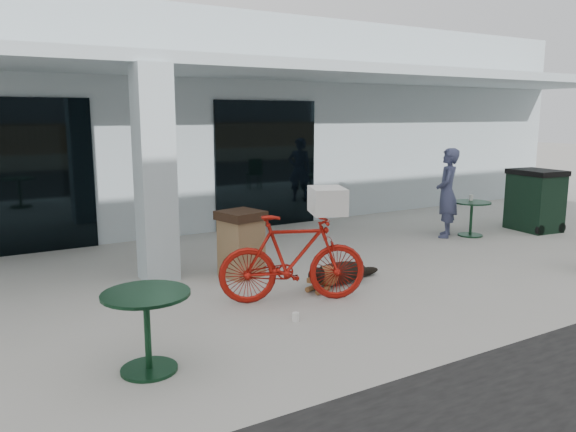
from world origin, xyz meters
TOP-DOWN VIEW (x-y plane):
  - ground at (0.00, 0.00)m, footprint 80.00×80.00m
  - building at (0.00, 8.50)m, footprint 22.00×7.00m
  - storefront_glass_left at (-3.20, 4.98)m, footprint 2.80×0.06m
  - storefront_glass_right at (1.80, 4.98)m, footprint 2.40×0.06m
  - column at (-1.50, 2.30)m, footprint 0.50×0.50m
  - overhang at (0.00, 3.60)m, footprint 22.00×2.80m
  - bicycle at (-0.32, 0.40)m, footprint 1.99×1.22m
  - laundry_basket at (0.09, 0.23)m, footprint 0.60×0.68m
  - dog at (0.63, 0.70)m, footprint 1.17×0.72m
  - cup_near_dog at (-0.67, -0.23)m, footprint 0.10×0.10m
  - cafe_table_near at (-2.55, -0.63)m, footprint 0.91×0.91m
  - cafe_table_far at (4.84, 2.00)m, footprint 0.91×0.91m
  - person at (4.34, 2.20)m, footprint 0.76×0.75m
  - cup_on_table at (4.96, 2.14)m, footprint 0.10×0.10m
  - trash_receptacle at (-0.38, 1.80)m, footprint 0.70×0.70m
  - wheeled_bin at (6.43, 1.72)m, footprint 0.90×1.08m

SIDE VIEW (x-z plane):
  - ground at x=0.00m, z-range 0.00..0.00m
  - cup_near_dog at x=-0.67m, z-range 0.00..0.10m
  - dog at x=0.63m, z-range 0.00..0.37m
  - cafe_table_far at x=4.84m, z-range 0.00..0.70m
  - cafe_table_near at x=-2.55m, z-range 0.00..0.78m
  - trash_receptacle at x=-0.38m, z-range 0.00..1.00m
  - bicycle at x=-0.32m, z-range 0.00..1.16m
  - wheeled_bin at x=6.43m, z-range 0.00..1.28m
  - cup_on_table at x=4.96m, z-range 0.70..0.81m
  - person at x=4.34m, z-range 0.00..1.77m
  - laundry_basket at x=0.09m, z-range 1.16..1.49m
  - storefront_glass_left at x=-3.20m, z-range 0.00..2.70m
  - storefront_glass_right at x=1.80m, z-range 0.00..2.70m
  - column at x=-1.50m, z-range 0.00..3.12m
  - building at x=0.00m, z-range 0.00..4.50m
  - overhang at x=0.00m, z-range 3.12..3.30m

